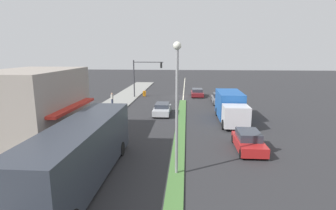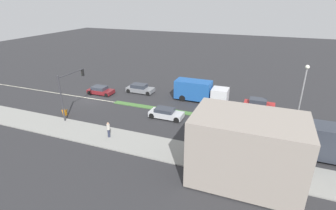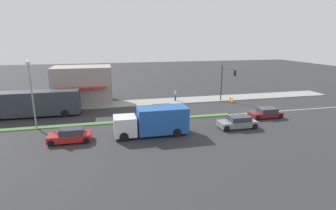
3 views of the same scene
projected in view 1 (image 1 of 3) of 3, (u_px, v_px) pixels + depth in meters
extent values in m
plane|color=#2B2B2D|center=(180.00, 128.00, 24.14)|extent=(160.00, 160.00, 0.00)
cube|color=gray|center=(83.00, 127.00, 24.27)|extent=(4.00, 73.00, 0.12)
cube|color=#477538|center=(177.00, 172.00, 15.33)|extent=(0.90, 46.00, 0.10)
cube|color=beige|center=(183.00, 96.00, 41.73)|extent=(0.16, 60.00, 0.01)
cube|color=gray|center=(34.00, 107.00, 19.61)|extent=(5.42, 8.46, 5.53)
cube|color=red|center=(73.00, 107.00, 19.39)|extent=(0.70, 6.77, 0.20)
cylinder|color=#333338|center=(134.00, 79.00, 40.02)|extent=(0.18, 0.18, 5.60)
cylinder|color=#333338|center=(148.00, 62.00, 39.36)|extent=(4.50, 0.12, 0.12)
cube|color=black|center=(161.00, 65.00, 39.31)|extent=(0.28, 0.24, 0.84)
sphere|color=red|center=(161.00, 63.00, 39.39)|extent=(0.18, 0.18, 0.18)
sphere|color=gold|center=(161.00, 65.00, 39.44)|extent=(0.18, 0.18, 0.18)
sphere|color=green|center=(161.00, 67.00, 39.49)|extent=(0.18, 0.18, 0.18)
cylinder|color=gray|center=(177.00, 114.00, 14.41)|extent=(0.16, 0.16, 7.00)
sphere|color=silver|center=(177.00, 46.00, 13.68)|extent=(0.44, 0.44, 0.44)
cylinder|color=#282D42|center=(112.00, 102.00, 33.62)|extent=(0.26, 0.26, 0.89)
cylinder|color=#B7B2A8|center=(112.00, 97.00, 33.47)|extent=(0.34, 0.34, 0.58)
sphere|color=tan|center=(112.00, 94.00, 33.39)|extent=(0.22, 0.22, 0.22)
cube|color=orange|center=(144.00, 93.00, 41.73)|extent=(0.45, 0.21, 0.84)
cube|color=orange|center=(144.00, 94.00, 41.41)|extent=(0.45, 0.21, 0.84)
cube|color=silver|center=(236.00, 116.00, 23.74)|extent=(2.28, 2.20, 1.90)
cube|color=#1E519E|center=(229.00, 104.00, 27.43)|extent=(2.40, 5.10, 2.60)
cylinder|color=black|center=(248.00, 125.00, 23.62)|extent=(0.28, 0.90, 0.90)
cylinder|color=black|center=(224.00, 125.00, 23.77)|extent=(0.28, 0.90, 0.90)
cylinder|color=black|center=(237.00, 112.00, 28.80)|extent=(0.28, 0.90, 0.90)
cylinder|color=black|center=(217.00, 112.00, 28.95)|extent=(0.28, 0.90, 0.90)
cube|color=#2D333D|center=(82.00, 151.00, 13.97)|extent=(2.50, 11.00, 3.00)
cylinder|color=black|center=(121.00, 149.00, 17.76)|extent=(0.30, 0.96, 0.96)
cylinder|color=black|center=(89.00, 148.00, 17.92)|extent=(0.30, 0.96, 0.96)
cube|color=#AD1E1E|center=(249.00, 144.00, 18.71)|extent=(1.79, 3.94, 0.65)
cube|color=#2D333D|center=(248.00, 135.00, 18.78)|extent=(1.52, 2.16, 0.55)
cylinder|color=black|center=(266.00, 155.00, 17.16)|extent=(0.22, 0.63, 0.63)
cylinder|color=black|center=(242.00, 154.00, 17.28)|extent=(0.22, 0.63, 0.63)
cylinder|color=black|center=(254.00, 139.00, 20.21)|extent=(0.22, 0.63, 0.63)
cylinder|color=black|center=(233.00, 139.00, 20.33)|extent=(0.22, 0.63, 0.63)
cube|color=maroon|center=(197.00, 94.00, 41.42)|extent=(1.88, 3.90, 0.56)
cube|color=#2D333D|center=(197.00, 90.00, 41.50)|extent=(1.60, 2.15, 0.49)
cylinder|color=black|center=(203.00, 96.00, 39.86)|extent=(0.22, 0.61, 0.61)
cylinder|color=black|center=(192.00, 96.00, 39.98)|extent=(0.22, 0.61, 0.61)
cylinder|color=black|center=(202.00, 93.00, 42.90)|extent=(0.22, 0.61, 0.61)
cylinder|color=black|center=(192.00, 93.00, 43.02)|extent=(0.22, 0.61, 0.61)
cube|color=#B7BABF|center=(162.00, 110.00, 29.42)|extent=(1.77, 4.16, 0.62)
cube|color=#2D333D|center=(162.00, 105.00, 29.52)|extent=(1.50, 2.29, 0.44)
cylinder|color=black|center=(168.00, 115.00, 27.81)|extent=(0.22, 0.72, 0.72)
cylinder|color=black|center=(153.00, 115.00, 27.93)|extent=(0.22, 0.72, 0.72)
cylinder|color=black|center=(170.00, 108.00, 30.98)|extent=(0.22, 0.72, 0.72)
cylinder|color=black|center=(157.00, 108.00, 31.09)|extent=(0.22, 0.72, 0.72)
cube|color=slate|center=(219.00, 100.00, 35.96)|extent=(1.85, 4.21, 0.63)
cube|color=#2D333D|center=(219.00, 95.00, 36.05)|extent=(1.57, 2.32, 0.54)
cylinder|color=black|center=(227.00, 103.00, 34.30)|extent=(0.22, 0.66, 0.66)
cylinder|color=black|center=(214.00, 103.00, 34.42)|extent=(0.22, 0.66, 0.66)
cylinder|color=black|center=(224.00, 99.00, 37.58)|extent=(0.22, 0.66, 0.66)
cylinder|color=black|center=(212.00, 99.00, 37.69)|extent=(0.22, 0.66, 0.66)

